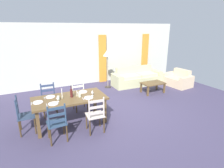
% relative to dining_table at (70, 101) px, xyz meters
% --- Properties ---
extents(ground_plane, '(9.60, 9.60, 0.02)m').
position_rel_dining_table_xyz_m(ground_plane, '(1.56, 0.10, -0.67)').
color(ground_plane, '#3F3954').
extents(wall_far, '(9.60, 0.16, 2.70)m').
position_rel_dining_table_xyz_m(wall_far, '(1.56, 3.40, 0.69)').
color(wall_far, beige).
rests_on(wall_far, ground_plane).
extents(curtain_panel_left, '(0.35, 0.08, 2.20)m').
position_rel_dining_table_xyz_m(curtain_panel_left, '(2.35, 3.26, 0.44)').
color(curtain_panel_left, orange).
rests_on(curtain_panel_left, ground_plane).
extents(curtain_panel_right, '(0.35, 0.08, 2.20)m').
position_rel_dining_table_xyz_m(curtain_panel_right, '(4.75, 3.26, 0.44)').
color(curtain_panel_right, orange).
rests_on(curtain_panel_right, ground_plane).
extents(dining_table, '(1.90, 0.96, 0.75)m').
position_rel_dining_table_xyz_m(dining_table, '(0.00, 0.00, 0.00)').
color(dining_table, brown).
rests_on(dining_table, ground_plane).
extents(dining_chair_near_left, '(0.43, 0.41, 0.96)m').
position_rel_dining_table_xyz_m(dining_chair_near_left, '(-0.47, -0.71, -0.19)').
color(dining_chair_near_left, navy).
rests_on(dining_chair_near_left, ground_plane).
extents(dining_chair_near_right, '(0.45, 0.43, 0.96)m').
position_rel_dining_table_xyz_m(dining_chair_near_right, '(0.45, -0.73, -0.19)').
color(dining_chair_near_right, beige).
rests_on(dining_chair_near_right, ground_plane).
extents(dining_chair_far_left, '(0.43, 0.42, 0.96)m').
position_rel_dining_table_xyz_m(dining_chair_far_left, '(-0.45, 0.78, -0.19)').
color(dining_chair_far_left, navy).
rests_on(dining_chair_far_left, ground_plane).
extents(dining_chair_far_right, '(0.42, 0.40, 0.96)m').
position_rel_dining_table_xyz_m(dining_chair_far_right, '(0.48, 0.75, -0.19)').
color(dining_chair_far_right, beige).
rests_on(dining_chair_far_right, ground_plane).
extents(dining_chair_head_west, '(0.41, 0.42, 0.96)m').
position_rel_dining_table_xyz_m(dining_chair_head_west, '(-1.14, 0.02, -0.19)').
color(dining_chair_head_west, '#2C3D56').
rests_on(dining_chair_head_west, ground_plane).
extents(dinner_plate_near_left, '(0.24, 0.24, 0.02)m').
position_rel_dining_table_xyz_m(dinner_plate_near_left, '(-0.45, -0.25, 0.10)').
color(dinner_plate_near_left, white).
rests_on(dinner_plate_near_left, dining_table).
extents(fork_near_left, '(0.03, 0.17, 0.01)m').
position_rel_dining_table_xyz_m(fork_near_left, '(-0.60, -0.25, 0.09)').
color(fork_near_left, silver).
rests_on(fork_near_left, dining_table).
extents(dinner_plate_near_right, '(0.24, 0.24, 0.02)m').
position_rel_dining_table_xyz_m(dinner_plate_near_right, '(0.45, -0.25, 0.10)').
color(dinner_plate_near_right, white).
rests_on(dinner_plate_near_right, dining_table).
extents(fork_near_right, '(0.03, 0.17, 0.01)m').
position_rel_dining_table_xyz_m(fork_near_right, '(0.30, -0.25, 0.09)').
color(fork_near_right, silver).
rests_on(fork_near_right, dining_table).
extents(dinner_plate_far_left, '(0.24, 0.24, 0.02)m').
position_rel_dining_table_xyz_m(dinner_plate_far_left, '(-0.45, 0.25, 0.10)').
color(dinner_plate_far_left, white).
rests_on(dinner_plate_far_left, dining_table).
extents(fork_far_left, '(0.03, 0.17, 0.01)m').
position_rel_dining_table_xyz_m(fork_far_left, '(-0.60, 0.25, 0.09)').
color(fork_far_left, silver).
rests_on(fork_far_left, dining_table).
extents(dinner_plate_far_right, '(0.24, 0.24, 0.02)m').
position_rel_dining_table_xyz_m(dinner_plate_far_right, '(0.45, 0.25, 0.10)').
color(dinner_plate_far_right, white).
rests_on(dinner_plate_far_right, dining_table).
extents(fork_far_right, '(0.03, 0.17, 0.01)m').
position_rel_dining_table_xyz_m(fork_far_right, '(0.30, 0.25, 0.09)').
color(fork_far_right, silver).
rests_on(fork_far_right, dining_table).
extents(dinner_plate_head_west, '(0.24, 0.24, 0.02)m').
position_rel_dining_table_xyz_m(dinner_plate_head_west, '(-0.78, 0.00, 0.10)').
color(dinner_plate_head_west, white).
rests_on(dinner_plate_head_west, dining_table).
extents(fork_head_west, '(0.03, 0.17, 0.01)m').
position_rel_dining_table_xyz_m(fork_head_west, '(-0.93, 0.00, 0.09)').
color(fork_head_west, silver).
rests_on(fork_head_west, dining_table).
extents(wine_bottle, '(0.07, 0.07, 0.32)m').
position_rel_dining_table_xyz_m(wine_bottle, '(0.06, 0.01, 0.20)').
color(wine_bottle, '#471919').
rests_on(wine_bottle, dining_table).
extents(wine_glass_near_left, '(0.06, 0.06, 0.16)m').
position_rel_dining_table_xyz_m(wine_glass_near_left, '(-0.32, -0.14, 0.20)').
color(wine_glass_near_left, white).
rests_on(wine_glass_near_left, dining_table).
extents(wine_glass_near_right, '(0.06, 0.06, 0.16)m').
position_rel_dining_table_xyz_m(wine_glass_near_right, '(0.60, -0.13, 0.20)').
color(wine_glass_near_right, white).
rests_on(wine_glass_near_right, dining_table).
extents(coffee_cup_primary, '(0.07, 0.07, 0.09)m').
position_rel_dining_table_xyz_m(coffee_cup_primary, '(0.26, -0.08, 0.13)').
color(coffee_cup_primary, beige).
rests_on(coffee_cup_primary, dining_table).
extents(coffee_cup_secondary, '(0.07, 0.07, 0.09)m').
position_rel_dining_table_xyz_m(coffee_cup_secondary, '(-0.28, 0.00, 0.13)').
color(coffee_cup_secondary, beige).
rests_on(coffee_cup_secondary, dining_table).
extents(candle_tall, '(0.05, 0.05, 0.28)m').
position_rel_dining_table_xyz_m(candle_tall, '(-0.18, 0.02, 0.17)').
color(candle_tall, '#998C66').
rests_on(candle_tall, dining_table).
extents(candle_short, '(0.05, 0.05, 0.19)m').
position_rel_dining_table_xyz_m(candle_short, '(0.20, -0.04, 0.14)').
color(candle_short, '#998C66').
rests_on(candle_short, dining_table).
extents(couch, '(2.30, 0.86, 0.80)m').
position_rel_dining_table_xyz_m(couch, '(3.55, 2.18, -0.37)').
color(couch, '#C2C28E').
rests_on(couch, ground_plane).
extents(coffee_table, '(0.90, 0.56, 0.42)m').
position_rel_dining_table_xyz_m(coffee_table, '(3.54, 0.96, -0.31)').
color(coffee_table, brown).
rests_on(coffee_table, ground_plane).
extents(armchair_upholstered, '(0.92, 1.24, 0.72)m').
position_rel_dining_table_xyz_m(armchair_upholstered, '(5.17, 1.22, -0.41)').
color(armchair_upholstered, beige).
rests_on(armchair_upholstered, ground_plane).
extents(standing_lamp, '(0.40, 0.40, 1.64)m').
position_rel_dining_table_xyz_m(standing_lamp, '(2.20, 2.36, 0.75)').
color(standing_lamp, '#332D28').
rests_on(standing_lamp, ground_plane).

